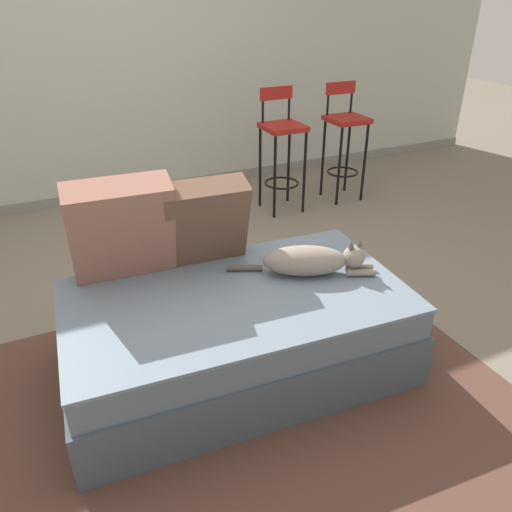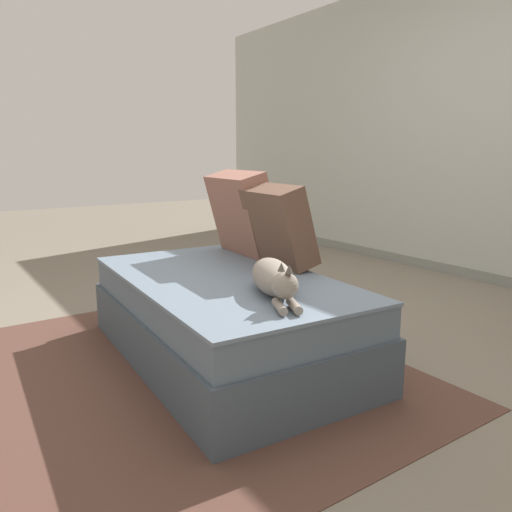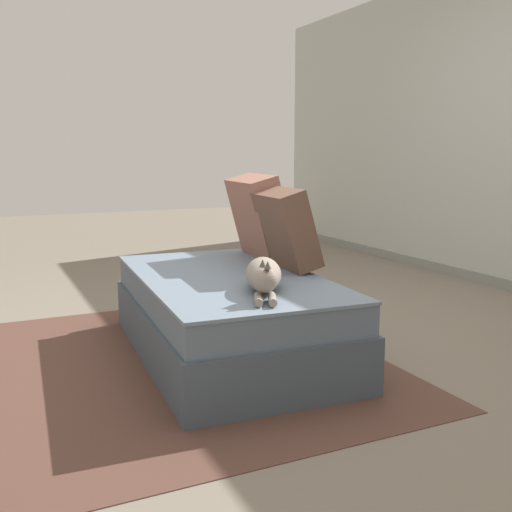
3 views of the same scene
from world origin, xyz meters
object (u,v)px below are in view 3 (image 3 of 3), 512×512
at_px(throw_pillow_corner, 259,216).
at_px(throw_pillow_middle, 286,229).
at_px(couch, 228,314).
at_px(cat, 264,275).

distance_m(throw_pillow_corner, throw_pillow_middle, 0.41).
height_order(couch, throw_pillow_corner, throw_pillow_corner).
bearing_deg(couch, throw_pillow_middle, 92.74).
distance_m(couch, throw_pillow_middle, 0.58).
bearing_deg(throw_pillow_middle, cat, -38.99).
bearing_deg(cat, couch, -177.72).
relative_size(throw_pillow_corner, throw_pillow_middle, 1.13).
xyz_separation_m(couch, throw_pillow_corner, (-0.42, 0.39, 0.48)).
relative_size(throw_pillow_middle, cat, 0.66).
height_order(throw_pillow_corner, cat, throw_pillow_corner).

